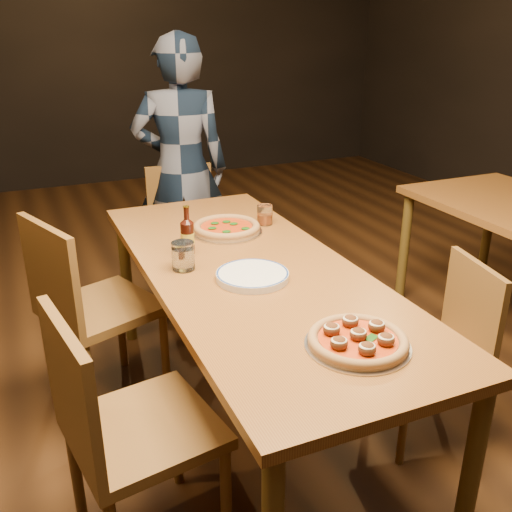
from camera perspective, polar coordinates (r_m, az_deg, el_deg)
name	(u,v)px	position (r m, az deg, el deg)	size (l,w,h in m)	color
ground	(252,420)	(2.68, -0.44, -16.05)	(9.00, 9.00, 0.00)	black
table_main	(251,284)	(2.32, -0.49, -2.81)	(0.80, 2.00, 0.75)	brown
chair_main_nw	(144,427)	(1.93, -11.16, -16.42)	(0.44, 0.44, 0.94)	brown
chair_main_sw	(102,306)	(2.67, -15.19, -4.87)	(0.45, 0.45, 0.96)	brown
chair_main_e	(428,350)	(2.49, 16.80, -9.01)	(0.38, 0.38, 0.82)	brown
chair_end	(187,236)	(3.55, -6.90, 1.98)	(0.41, 0.41, 0.88)	brown
pizza_meatball	(358,340)	(1.77, 10.15, -8.25)	(0.32, 0.32, 0.06)	#B7B7BF
pizza_margherita	(227,228)	(2.68, -2.96, 2.83)	(0.34, 0.34, 0.04)	#B7B7BF
plate_stack	(252,276)	(2.19, -0.36, -1.99)	(0.28, 0.28, 0.03)	white
beer_bottle	(188,237)	(2.42, -6.86, 1.88)	(0.06, 0.06, 0.21)	black
water_glass	(183,256)	(2.28, -7.30, 0.02)	(0.09, 0.09, 0.11)	white
amber_glass	(265,215)	(2.78, 0.88, 4.15)	(0.08, 0.08, 0.10)	#AF4B13
diner	(181,170)	(3.63, -7.50, 8.54)	(0.59, 0.39, 1.63)	black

